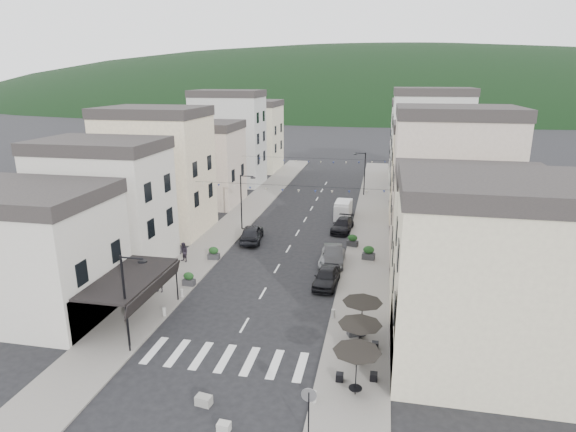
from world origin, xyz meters
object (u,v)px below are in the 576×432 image
at_px(pedestrian_b, 184,252).
at_px(parked_car_e, 252,233).
at_px(parked_car_d, 342,225).
at_px(delivery_van, 343,209).
at_px(pedestrian_a, 159,280).
at_px(parked_car_c, 332,258).
at_px(parked_car_a, 327,277).
at_px(parked_car_b, 333,255).

bearing_deg(pedestrian_b, parked_car_e, 87.41).
bearing_deg(pedestrian_b, parked_car_d, 72.13).
xyz_separation_m(parked_car_e, delivery_van, (8.24, 10.36, 0.15)).
height_order(delivery_van, pedestrian_a, same).
xyz_separation_m(parked_car_c, pedestrian_a, (-12.22, -8.38, 0.44)).
relative_size(parked_car_c, delivery_van, 1.06).
height_order(parked_car_d, pedestrian_b, pedestrian_b).
height_order(parked_car_a, pedestrian_b, pedestrian_b).
bearing_deg(pedestrian_b, parked_car_a, 19.70).
distance_m(parked_car_c, parked_car_e, 9.72).
xyz_separation_m(parked_car_b, parked_car_d, (0.00, 9.30, -0.08)).
relative_size(parked_car_c, pedestrian_b, 2.60).
distance_m(parked_car_a, parked_car_b, 4.82).
distance_m(parked_car_b, parked_car_e, 9.64).
xyz_separation_m(parked_car_a, pedestrian_b, (-12.94, 2.27, 0.26)).
bearing_deg(parked_car_b, pedestrian_a, -152.37).
bearing_deg(pedestrian_a, parked_car_a, 21.86).
distance_m(parked_car_a, parked_car_d, 14.13).
relative_size(parked_car_b, parked_car_e, 0.92).
distance_m(parked_car_e, pedestrian_a, 13.49).
distance_m(parked_car_b, delivery_van, 14.65).
bearing_deg(pedestrian_b, delivery_van, 83.53).
relative_size(parked_car_b, delivery_van, 1.06).
bearing_deg(parked_car_c, pedestrian_a, -146.79).
height_order(parked_car_a, parked_car_b, parked_car_b).
xyz_separation_m(parked_car_a, pedestrian_a, (-12.30, -3.88, 0.34)).
bearing_deg(parked_car_b, parked_car_c, -110.96).
distance_m(parked_car_a, delivery_van, 19.47).
xyz_separation_m(parked_car_d, delivery_van, (-0.40, 5.34, 0.33)).
height_order(parked_car_e, pedestrian_b, pedestrian_b).
bearing_deg(delivery_van, parked_car_e, -126.46).
bearing_deg(parked_car_a, pedestrian_a, -158.73).
distance_m(parked_car_d, pedestrian_a, 21.81).
bearing_deg(parked_car_c, parked_car_e, 150.54).
distance_m(parked_car_a, parked_car_c, 4.50).
xyz_separation_m(parked_car_b, parked_car_e, (-8.64, 4.28, 0.10)).
bearing_deg(parked_car_b, pedestrian_b, -176.50).
distance_m(parked_car_a, pedestrian_a, 12.90).
bearing_deg(parked_car_e, pedestrian_a, 66.67).
height_order(parked_car_c, pedestrian_b, pedestrian_b).
bearing_deg(parked_car_e, pedestrian_b, 50.18).
height_order(parked_car_c, pedestrian_a, pedestrian_a).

